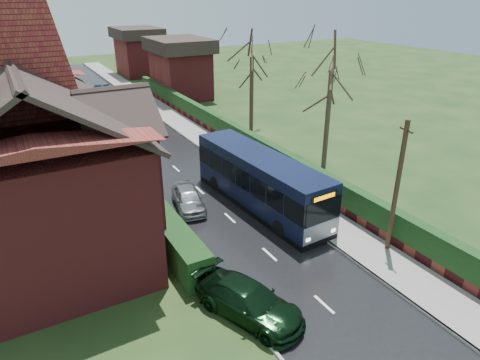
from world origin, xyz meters
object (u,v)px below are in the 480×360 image
car_silver (188,198)px  car_green (249,301)px  brick_house (35,155)px  telegraph_pole (397,188)px  bus (261,182)px  bus_stop_sign (285,180)px

car_silver → car_green: size_ratio=0.82×
brick_house → car_green: brick_house is taller
brick_house → car_green: size_ratio=3.20×
car_green → telegraph_pole: 8.46m
brick_house → car_green: bearing=-59.3°
bus → telegraph_pole: size_ratio=1.60×
brick_house → bus: (10.94, -2.33, -2.84)m
bus_stop_sign → car_green: bearing=-148.9°
car_green → bus_stop_sign: bearing=26.2°
bus → car_green: size_ratio=2.26×
car_green → bus_stop_sign: 9.33m
bus_stop_sign → car_silver: bearing=137.5°
brick_house → bus: size_ratio=1.42×
car_silver → car_green: bearing=-87.2°
car_silver → bus_stop_sign: bearing=-14.8°
bus → car_green: 9.10m
car_green → brick_house: bearing=99.6°
brick_house → bus_stop_sign: size_ratio=5.90×
car_green → telegraph_pole: size_ratio=0.71×
car_silver → telegraph_pole: telegraph_pole is taller
bus → bus_stop_sign: (1.19, -0.66, 0.10)m
telegraph_pole → car_green: bearing=-163.0°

